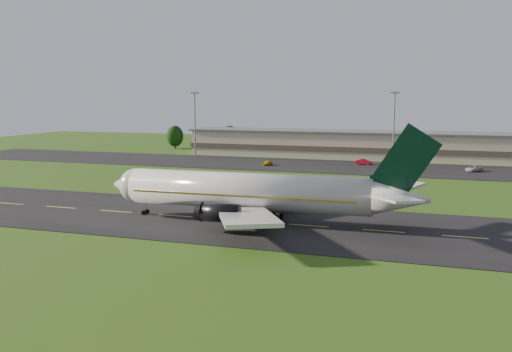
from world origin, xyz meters
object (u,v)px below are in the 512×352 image
(airliner, at_px, (252,192))
(terminal, at_px, (403,146))
(light_mast_centre, at_px, (394,120))
(service_vehicle_b, at_px, (363,162))
(service_vehicle_c, at_px, (474,169))
(light_mast_west, at_px, (195,117))
(service_vehicle_a, at_px, (267,163))

(airliner, xyz_separation_m, terminal, (15.24, 96.16, -0.67))
(light_mast_centre, distance_m, service_vehicle_b, 14.31)
(terminal, distance_m, service_vehicle_c, 30.48)
(airliner, distance_m, service_vehicle_c, 80.88)
(airliner, xyz_separation_m, service_vehicle_b, (5.95, 78.92, -3.81))
(airliner, relative_size, terminal, 0.35)
(light_mast_centre, xyz_separation_m, service_vehicle_b, (-7.89, -1.05, -11.89))
(light_mast_west, relative_size, service_vehicle_c, 4.00)
(light_mast_west, xyz_separation_m, light_mast_centre, (60.00, 0.00, 0.00))
(service_vehicle_a, distance_m, service_vehicle_c, 54.01)
(terminal, relative_size, service_vehicle_a, 37.68)
(service_vehicle_a, height_order, service_vehicle_b, service_vehicle_b)
(airliner, distance_m, terminal, 97.36)
(service_vehicle_b, bearing_deg, airliner, -177.23)
(terminal, height_order, light_mast_west, light_mast_west)
(airliner, bearing_deg, service_vehicle_a, 104.08)
(terminal, height_order, light_mast_centre, light_mast_centre)
(light_mast_west, distance_m, light_mast_centre, 60.00)
(light_mast_centre, bearing_deg, service_vehicle_c, -18.61)
(airliner, height_order, service_vehicle_b, airliner)
(terminal, relative_size, light_mast_west, 7.13)
(terminal, relative_size, service_vehicle_c, 28.49)
(light_mast_centre, relative_size, service_vehicle_c, 4.00)
(service_vehicle_b, xyz_separation_m, service_vehicle_c, (28.78, -5.98, -0.04))
(terminal, bearing_deg, light_mast_west, -165.24)
(light_mast_centre, relative_size, service_vehicle_b, 4.47)
(airliner, height_order, service_vehicle_c, airliner)
(terminal, bearing_deg, service_vehicle_c, -49.99)
(service_vehicle_b, distance_m, service_vehicle_c, 29.40)
(airliner, height_order, light_mast_centre, light_mast_centre)
(terminal, bearing_deg, airliner, -99.00)
(airliner, height_order, terminal, airliner)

